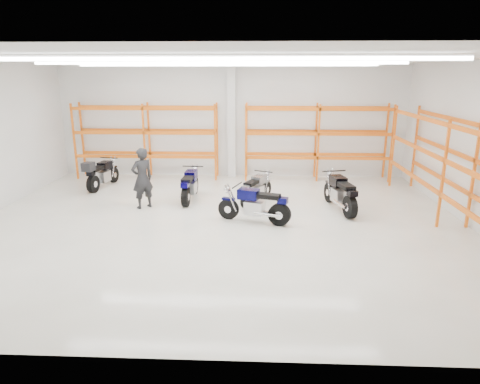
{
  "coord_description": "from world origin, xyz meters",
  "views": [
    {
      "loc": [
        1.11,
        -11.44,
        4.13
      ],
      "look_at": [
        0.57,
        0.5,
        0.8
      ],
      "focal_mm": 32.0,
      "sensor_mm": 36.0,
      "label": 1
    }
  ],
  "objects_px": {
    "motorcycle_back_d": "(341,194)",
    "structural_column": "(232,122)",
    "motorcycle_back_c": "(256,190)",
    "standing_man": "(142,178)",
    "motorcycle_back_b": "(190,186)",
    "motorcycle_back_a": "(101,174)",
    "motorcycle_main": "(257,206)"
  },
  "relations": [
    {
      "from": "standing_man",
      "to": "motorcycle_main",
      "type": "bearing_deg",
      "value": 119.76
    },
    {
      "from": "motorcycle_back_c",
      "to": "structural_column",
      "type": "xyz_separation_m",
      "value": [
        -1.02,
        3.81,
        1.79
      ]
    },
    {
      "from": "motorcycle_back_c",
      "to": "standing_man",
      "type": "relative_size",
      "value": 0.96
    },
    {
      "from": "motorcycle_back_c",
      "to": "structural_column",
      "type": "distance_m",
      "value": 4.33
    },
    {
      "from": "motorcycle_main",
      "to": "motorcycle_back_d",
      "type": "distance_m",
      "value": 2.84
    },
    {
      "from": "motorcycle_back_d",
      "to": "structural_column",
      "type": "xyz_separation_m",
      "value": [
        -3.64,
        4.48,
        1.72
      ]
    },
    {
      "from": "motorcycle_back_c",
      "to": "structural_column",
      "type": "height_order",
      "value": "structural_column"
    },
    {
      "from": "motorcycle_back_c",
      "to": "motorcycle_back_d",
      "type": "relative_size",
      "value": 0.8
    },
    {
      "from": "motorcycle_back_c",
      "to": "motorcycle_back_a",
      "type": "bearing_deg",
      "value": 164.39
    },
    {
      "from": "motorcycle_main",
      "to": "motorcycle_back_b",
      "type": "distance_m",
      "value": 3.09
    },
    {
      "from": "motorcycle_back_a",
      "to": "motorcycle_back_c",
      "type": "distance_m",
      "value": 5.94
    },
    {
      "from": "motorcycle_back_c",
      "to": "standing_man",
      "type": "bearing_deg",
      "value": -169.79
    },
    {
      "from": "motorcycle_back_a",
      "to": "motorcycle_back_c",
      "type": "height_order",
      "value": "motorcycle_back_a"
    },
    {
      "from": "motorcycle_main",
      "to": "motorcycle_back_b",
      "type": "height_order",
      "value": "motorcycle_main"
    },
    {
      "from": "motorcycle_main",
      "to": "motorcycle_back_c",
      "type": "height_order",
      "value": "motorcycle_main"
    },
    {
      "from": "motorcycle_back_a",
      "to": "standing_man",
      "type": "bearing_deg",
      "value": -45.77
    },
    {
      "from": "motorcycle_back_a",
      "to": "motorcycle_back_c",
      "type": "bearing_deg",
      "value": -15.61
    },
    {
      "from": "motorcycle_back_b",
      "to": "standing_man",
      "type": "relative_size",
      "value": 1.12
    },
    {
      "from": "motorcycle_back_a",
      "to": "standing_man",
      "type": "xyz_separation_m",
      "value": [
        2.18,
        -2.24,
        0.42
      ]
    },
    {
      "from": "motorcycle_back_d",
      "to": "structural_column",
      "type": "height_order",
      "value": "structural_column"
    },
    {
      "from": "standing_man",
      "to": "structural_column",
      "type": "xyz_separation_m",
      "value": [
        2.52,
        4.44,
        1.29
      ]
    },
    {
      "from": "motorcycle_back_a",
      "to": "standing_man",
      "type": "height_order",
      "value": "standing_man"
    },
    {
      "from": "motorcycle_back_b",
      "to": "motorcycle_back_d",
      "type": "height_order",
      "value": "motorcycle_back_d"
    },
    {
      "from": "motorcycle_main",
      "to": "standing_man",
      "type": "xyz_separation_m",
      "value": [
        -3.6,
        1.25,
        0.46
      ]
    },
    {
      "from": "motorcycle_back_a",
      "to": "motorcycle_back_b",
      "type": "xyz_separation_m",
      "value": [
        3.52,
        -1.37,
        -0.05
      ]
    },
    {
      "from": "motorcycle_back_c",
      "to": "structural_column",
      "type": "relative_size",
      "value": 0.41
    },
    {
      "from": "motorcycle_back_d",
      "to": "standing_man",
      "type": "xyz_separation_m",
      "value": [
        -6.17,
        0.04,
        0.43
      ]
    },
    {
      "from": "motorcycle_back_a",
      "to": "motorcycle_back_d",
      "type": "height_order",
      "value": "motorcycle_back_d"
    },
    {
      "from": "motorcycle_main",
      "to": "motorcycle_back_c",
      "type": "bearing_deg",
      "value": 91.67
    },
    {
      "from": "motorcycle_back_b",
      "to": "motorcycle_back_c",
      "type": "relative_size",
      "value": 1.17
    },
    {
      "from": "standing_man",
      "to": "structural_column",
      "type": "relative_size",
      "value": 0.43
    },
    {
      "from": "motorcycle_back_b",
      "to": "structural_column",
      "type": "bearing_deg",
      "value": 71.73
    }
  ]
}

